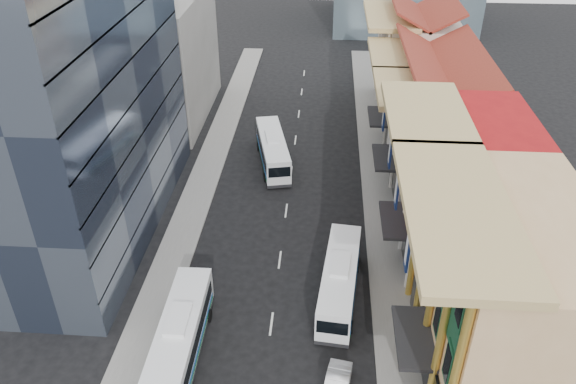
# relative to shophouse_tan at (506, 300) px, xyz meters

# --- Properties ---
(sidewalk_right) EXTENTS (3.00, 90.00, 0.15)m
(sidewalk_right) POSITION_rel_shophouse_tan_xyz_m (-5.50, 17.00, -5.92)
(sidewalk_right) COLOR slate
(sidewalk_right) RESTS_ON ground
(sidewalk_left) EXTENTS (3.00, 90.00, 0.15)m
(sidewalk_left) POSITION_rel_shophouse_tan_xyz_m (-22.50, 17.00, -5.92)
(sidewalk_left) COLOR slate
(sidewalk_left) RESTS_ON ground
(shophouse_tan) EXTENTS (8.00, 14.00, 12.00)m
(shophouse_tan) POSITION_rel_shophouse_tan_xyz_m (0.00, 0.00, 0.00)
(shophouse_tan) COLOR tan
(shophouse_tan) RESTS_ON ground
(shophouse_red) EXTENTS (8.00, 10.00, 12.00)m
(shophouse_red) POSITION_rel_shophouse_tan_xyz_m (0.00, 12.00, 0.00)
(shophouse_red) COLOR #A41213
(shophouse_red) RESTS_ON ground
(shophouse_cream_near) EXTENTS (8.00, 9.00, 10.00)m
(shophouse_cream_near) POSITION_rel_shophouse_tan_xyz_m (0.00, 21.50, -1.00)
(shophouse_cream_near) COLOR beige
(shophouse_cream_near) RESTS_ON ground
(shophouse_cream_mid) EXTENTS (8.00, 9.00, 10.00)m
(shophouse_cream_mid) POSITION_rel_shophouse_tan_xyz_m (0.00, 30.50, -1.00)
(shophouse_cream_mid) COLOR beige
(shophouse_cream_mid) RESTS_ON ground
(shophouse_cream_far) EXTENTS (8.00, 12.00, 11.00)m
(shophouse_cream_far) POSITION_rel_shophouse_tan_xyz_m (0.00, 41.00, -0.50)
(shophouse_cream_far) COLOR beige
(shophouse_cream_far) RESTS_ON ground
(office_tower) EXTENTS (12.00, 26.00, 30.00)m
(office_tower) POSITION_rel_shophouse_tan_xyz_m (-31.00, 14.00, 9.00)
(office_tower) COLOR #39445A
(office_tower) RESTS_ON ground
(office_block_far) EXTENTS (10.00, 18.00, 14.00)m
(office_block_far) POSITION_rel_shophouse_tan_xyz_m (-30.00, 37.00, 1.00)
(office_block_far) COLOR gray
(office_block_far) RESTS_ON ground
(bus_left_near) EXTENTS (2.55, 10.45, 3.34)m
(bus_left_near) POSITION_rel_shophouse_tan_xyz_m (-19.50, -0.11, -4.33)
(bus_left_near) COLOR white
(bus_left_near) RESTS_ON ground
(bus_left_far) EXTENTS (4.61, 10.67, 3.33)m
(bus_left_far) POSITION_rel_shophouse_tan_xyz_m (-16.00, 25.50, -4.33)
(bus_left_far) COLOR white
(bus_left_far) RESTS_ON ground
(bus_right) EXTENTS (3.41, 10.34, 3.26)m
(bus_right) POSITION_rel_shophouse_tan_xyz_m (-9.33, 6.06, -4.37)
(bus_right) COLOR white
(bus_right) RESTS_ON ground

